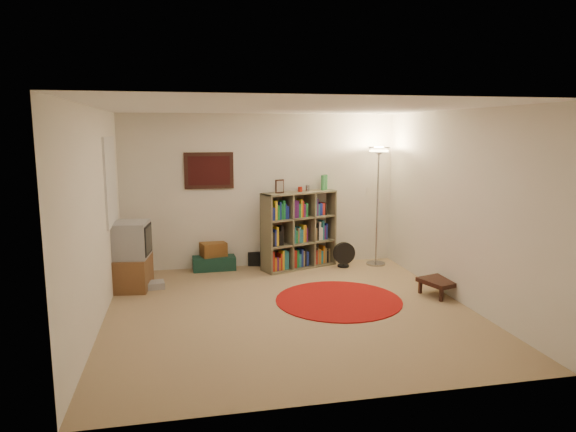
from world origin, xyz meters
The scene contains 11 objects.
room centered at (-0.05, 0.05, 1.26)m, with size 4.54×4.54×2.54m.
bookshelf centered at (0.55, 1.97, 0.61)m, with size 1.30×0.77×1.51m.
floor_lamp centered at (1.88, 1.88, 1.64)m, with size 0.42×0.42×1.97m.
floor_fan centered at (1.30, 1.84, 0.21)m, with size 0.37×0.20×0.42m.
tv_stand centered at (-2.00, 1.34, 0.46)m, with size 0.54×0.71×0.96m.
dvd_box centered at (-1.72, 1.28, 0.05)m, with size 0.31×0.27×0.09m.
suitcase centered at (-0.81, 2.17, 0.11)m, with size 0.69×0.46×0.22m.
wicker_basket centered at (-0.81, 2.15, 0.33)m, with size 0.45×0.37×0.22m.
duffel_bag centered at (-0.05, 2.29, 0.11)m, with size 0.39×0.35×0.23m.
red_rug centered at (0.71, 0.23, 0.01)m, with size 1.68×1.68×0.01m.
side_table centered at (2.16, 0.16, 0.19)m, with size 0.61×0.61×0.23m.
Camera 1 is at (-1.28, -6.03, 2.23)m, focal length 32.00 mm.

